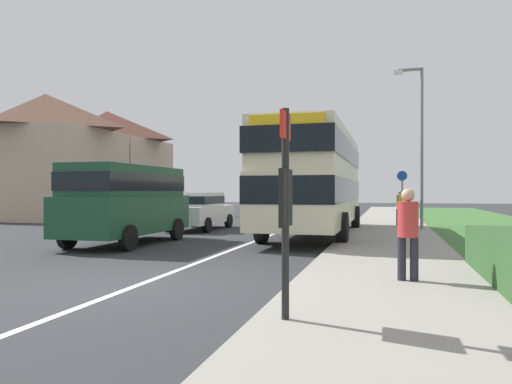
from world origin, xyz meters
The scene contains 12 objects.
ground_plane centered at (0.00, 0.00, 0.00)m, with size 120.00×120.00×0.00m, color #2D3033.
lane_marking_centre centered at (0.00, 8.00, 0.00)m, with size 0.14×60.00×0.01m, color silver.
pavement_near_side centered at (4.20, 6.00, 0.06)m, with size 3.20×68.00×0.12m, color gray.
double_decker_bus centered at (1.60, 10.00, 2.14)m, with size 2.80×10.13×3.70m.
parked_van_dark_green centered at (-3.56, 5.85, 1.41)m, with size 2.11×5.00×2.38m.
parked_car_white centered at (-3.49, 11.53, 0.87)m, with size 1.87×4.26×1.57m.
pedestrian_at_stop centered at (4.49, 1.17, 0.98)m, with size 0.34×0.34×1.67m.
pedestrian_walking_away centered at (4.66, 14.66, 0.98)m, with size 0.34×0.34×1.67m.
bus_stop_sign centered at (3.00, -1.77, 1.54)m, with size 0.09×0.52×2.60m.
cycle_route_sign centered at (4.75, 15.07, 1.43)m, with size 0.44×0.08×2.52m.
street_lamp_mid centered at (5.33, 12.81, 3.79)m, with size 1.14×0.20×6.51m.
house_terrace_far_side centered at (-14.91, 19.39, 3.62)m, with size 7.27×12.41×7.23m.
Camera 1 is at (4.17, -7.33, 1.63)m, focal length 33.88 mm.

